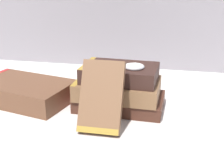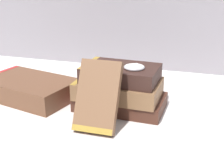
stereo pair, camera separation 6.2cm
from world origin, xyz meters
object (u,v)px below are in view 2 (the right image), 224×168
book_flat_bottom (118,101)px  book_side_left (28,88)px  reading_glasses (114,85)px  pocket_watch (134,67)px  book_flat_top (119,73)px  book_flat_middle (116,88)px  book_leaning_front (97,99)px

book_flat_bottom → book_side_left: (-0.24, -0.00, 0.01)m
reading_glasses → book_side_left: bearing=-134.9°
book_side_left → pocket_watch: (0.28, -0.01, 0.08)m
book_flat_bottom → pocket_watch: 0.10m
book_flat_bottom → book_flat_top: book_flat_top is taller
book_flat_bottom → pocket_watch: pocket_watch is taller
book_flat_bottom → pocket_watch: (0.04, -0.01, 0.09)m
book_flat_bottom → book_flat_middle: 0.03m
book_flat_middle → book_side_left: bearing=-178.4°
book_leaning_front → pocket_watch: (0.05, 0.10, 0.04)m
book_flat_top → reading_glasses: size_ratio=1.50×
book_side_left → pocket_watch: size_ratio=5.17×
book_flat_top → book_side_left: (-0.24, -0.00, -0.06)m
book_leaning_front → reading_glasses: (-0.04, 0.25, -0.06)m
pocket_watch → book_side_left: bearing=178.7°
book_flat_bottom → book_leaning_front: size_ratio=1.49×
book_leaning_front → reading_glasses: book_leaning_front is taller
book_flat_middle → pocket_watch: size_ratio=3.90×
book_flat_top → book_side_left: 0.25m
reading_glasses → book_flat_bottom: bearing=-62.3°
book_flat_top → reading_glasses: (-0.05, 0.14, -0.08)m
book_flat_bottom → pocket_watch: size_ratio=4.18×
book_leaning_front → reading_glasses: size_ratio=1.20×
pocket_watch → reading_glasses: bearing=120.8°
book_flat_middle → book_side_left: book_flat_middle is taller
book_flat_bottom → book_leaning_front: bearing=-95.4°
book_flat_bottom → book_flat_middle: size_ratio=1.07×
book_side_left → book_leaning_front: 0.25m
book_side_left → pocket_watch: bearing=11.7°
book_side_left → book_leaning_front: size_ratio=1.84×
book_flat_top → book_side_left: bearing=-176.3°
book_flat_bottom → book_leaning_front: 0.12m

